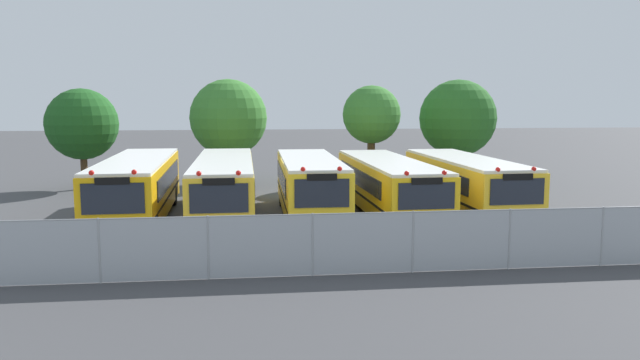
{
  "coord_description": "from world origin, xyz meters",
  "views": [
    {
      "loc": [
        -2.67,
        -26.14,
        5.02
      ],
      "look_at": [
        0.54,
        0.0,
        1.6
      ],
      "focal_mm": 34.64,
      "sensor_mm": 36.0,
      "label": 1
    }
  ],
  "objects_px": {
    "tree_1": "(230,117)",
    "school_bus_0": "(138,187)",
    "tree_2": "(371,115)",
    "traffic_cone": "(199,256)",
    "school_bus_4": "(465,182)",
    "tree_0": "(79,124)",
    "school_bus_2": "(310,185)",
    "school_bus_1": "(224,185)",
    "tree_3": "(459,118)",
    "school_bus_3": "(388,184)"
  },
  "relations": [
    {
      "from": "school_bus_2",
      "to": "school_bus_3",
      "type": "height_order",
      "value": "school_bus_2"
    },
    {
      "from": "tree_3",
      "to": "traffic_cone",
      "type": "bearing_deg",
      "value": -129.13
    },
    {
      "from": "school_bus_0",
      "to": "school_bus_3",
      "type": "bearing_deg",
      "value": 178.82
    },
    {
      "from": "school_bus_4",
      "to": "traffic_cone",
      "type": "height_order",
      "value": "school_bus_4"
    },
    {
      "from": "school_bus_0",
      "to": "school_bus_4",
      "type": "bearing_deg",
      "value": 179.1
    },
    {
      "from": "tree_2",
      "to": "traffic_cone",
      "type": "relative_size",
      "value": 9.67
    },
    {
      "from": "traffic_cone",
      "to": "tree_0",
      "type": "bearing_deg",
      "value": 114.07
    },
    {
      "from": "school_bus_4",
      "to": "traffic_cone",
      "type": "bearing_deg",
      "value": 33.1
    },
    {
      "from": "tree_0",
      "to": "tree_2",
      "type": "relative_size",
      "value": 0.97
    },
    {
      "from": "tree_1",
      "to": "traffic_cone",
      "type": "distance_m",
      "value": 18.88
    },
    {
      "from": "school_bus_1",
      "to": "school_bus_0",
      "type": "bearing_deg",
      "value": 3.21
    },
    {
      "from": "school_bus_0",
      "to": "school_bus_2",
      "type": "distance_m",
      "value": 7.18
    },
    {
      "from": "tree_2",
      "to": "traffic_cone",
      "type": "bearing_deg",
      "value": -117.36
    },
    {
      "from": "school_bus_0",
      "to": "school_bus_3",
      "type": "distance_m",
      "value": 10.65
    },
    {
      "from": "school_bus_3",
      "to": "tree_1",
      "type": "xyz_separation_m",
      "value": [
        -7.03,
        11.02,
        2.69
      ]
    },
    {
      "from": "school_bus_4",
      "to": "tree_1",
      "type": "bearing_deg",
      "value": -47.01
    },
    {
      "from": "school_bus_4",
      "to": "tree_3",
      "type": "distance_m",
      "value": 11.06
    },
    {
      "from": "school_bus_2",
      "to": "tree_1",
      "type": "distance_m",
      "value": 12.06
    },
    {
      "from": "tree_1",
      "to": "traffic_cone",
      "type": "xyz_separation_m",
      "value": [
        -0.6,
        -18.5,
        -3.74
      ]
    },
    {
      "from": "school_bus_3",
      "to": "traffic_cone",
      "type": "height_order",
      "value": "school_bus_3"
    },
    {
      "from": "school_bus_3",
      "to": "traffic_cone",
      "type": "distance_m",
      "value": 10.74
    },
    {
      "from": "school_bus_2",
      "to": "school_bus_4",
      "type": "distance_m",
      "value": 7.0
    },
    {
      "from": "school_bus_0",
      "to": "school_bus_1",
      "type": "relative_size",
      "value": 0.96
    },
    {
      "from": "school_bus_4",
      "to": "tree_2",
      "type": "bearing_deg",
      "value": -77.23
    },
    {
      "from": "school_bus_0",
      "to": "tree_0",
      "type": "relative_size",
      "value": 1.97
    },
    {
      "from": "school_bus_1",
      "to": "school_bus_4",
      "type": "distance_m",
      "value": 10.61
    },
    {
      "from": "tree_1",
      "to": "school_bus_0",
      "type": "bearing_deg",
      "value": -108.13
    },
    {
      "from": "school_bus_1",
      "to": "tree_3",
      "type": "relative_size",
      "value": 1.87
    },
    {
      "from": "tree_1",
      "to": "tree_3",
      "type": "distance_m",
      "value": 13.89
    },
    {
      "from": "tree_0",
      "to": "traffic_cone",
      "type": "bearing_deg",
      "value": -65.93
    },
    {
      "from": "school_bus_2",
      "to": "school_bus_4",
      "type": "relative_size",
      "value": 0.94
    },
    {
      "from": "school_bus_1",
      "to": "tree_3",
      "type": "bearing_deg",
      "value": -143.94
    },
    {
      "from": "school_bus_3",
      "to": "school_bus_4",
      "type": "bearing_deg",
      "value": -179.77
    },
    {
      "from": "school_bus_0",
      "to": "school_bus_1",
      "type": "bearing_deg",
      "value": -178.07
    },
    {
      "from": "tree_2",
      "to": "traffic_cone",
      "type": "distance_m",
      "value": 19.6
    },
    {
      "from": "school_bus_4",
      "to": "school_bus_0",
      "type": "bearing_deg",
      "value": -0.61
    },
    {
      "from": "school_bus_1",
      "to": "traffic_cone",
      "type": "relative_size",
      "value": 19.23
    },
    {
      "from": "tree_0",
      "to": "tree_2",
      "type": "distance_m",
      "value": 16.58
    },
    {
      "from": "school_bus_0",
      "to": "tree_3",
      "type": "relative_size",
      "value": 1.79
    },
    {
      "from": "tree_0",
      "to": "tree_2",
      "type": "xyz_separation_m",
      "value": [
        16.57,
        -0.25,
        0.44
      ]
    },
    {
      "from": "tree_0",
      "to": "traffic_cone",
      "type": "xyz_separation_m",
      "value": [
        7.74,
        -17.32,
        -3.39
      ]
    },
    {
      "from": "school_bus_1",
      "to": "school_bus_3",
      "type": "relative_size",
      "value": 1.05
    },
    {
      "from": "school_bus_0",
      "to": "tree_3",
      "type": "bearing_deg",
      "value": -150.7
    },
    {
      "from": "school_bus_4",
      "to": "tree_3",
      "type": "relative_size",
      "value": 1.67
    },
    {
      "from": "school_bus_0",
      "to": "traffic_cone",
      "type": "height_order",
      "value": "school_bus_0"
    },
    {
      "from": "school_bus_0",
      "to": "tree_2",
      "type": "bearing_deg",
      "value": -142.22
    },
    {
      "from": "school_bus_3",
      "to": "tree_3",
      "type": "height_order",
      "value": "tree_3"
    },
    {
      "from": "school_bus_2",
      "to": "tree_0",
      "type": "distance_m",
      "value": 15.74
    },
    {
      "from": "school_bus_0",
      "to": "school_bus_2",
      "type": "bearing_deg",
      "value": 177.29
    },
    {
      "from": "school_bus_3",
      "to": "tree_2",
      "type": "height_order",
      "value": "tree_2"
    }
  ]
}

